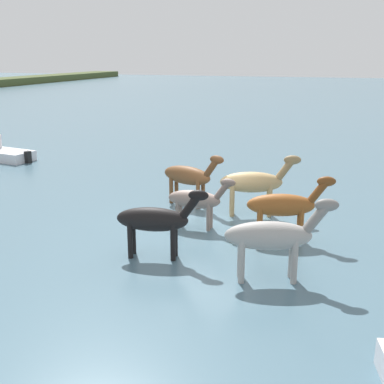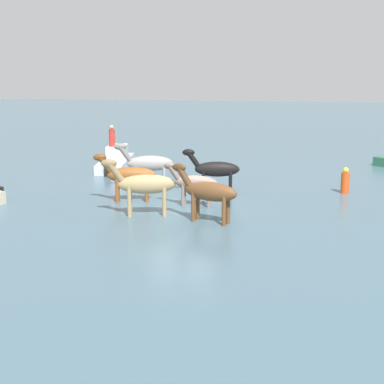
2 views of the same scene
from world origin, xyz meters
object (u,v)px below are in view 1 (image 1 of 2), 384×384
object	(u,v)px
horse_lead	(189,176)
horse_dark_mare	(254,182)
horse_dun_straggler	(196,200)
horse_pinto_flank	(272,236)
horse_gray_outer	(156,220)
horse_mid_herd	(284,205)

from	to	relation	value
horse_lead	horse_dark_mare	bearing A→B (deg)	7.59
horse_dun_straggler	horse_lead	xyz separation A→B (m)	(2.20, 0.99, 0.16)
horse_dark_mare	horse_lead	distance (m)	2.46
horse_lead	horse_pinto_flank	xyz separation A→B (m)	(-5.10, -3.81, 0.05)
horse_gray_outer	horse_dun_straggler	distance (m)	2.53
horse_dark_mare	horse_gray_outer	world-z (taller)	horse_dark_mare
horse_lead	horse_pinto_flank	distance (m)	6.37
horse_dark_mare	horse_mid_herd	bearing A→B (deg)	-73.58
horse_gray_outer	horse_lead	world-z (taller)	horse_lead
horse_gray_outer	horse_pinto_flank	distance (m)	3.18
horse_dun_straggler	horse_mid_herd	size ratio (longest dim) A/B	0.86
horse_lead	horse_mid_herd	world-z (taller)	horse_lead
horse_dun_straggler	horse_lead	size ratio (longest dim) A/B	0.85
horse_dun_straggler	horse_lead	world-z (taller)	horse_lead
horse_dun_straggler	horse_mid_herd	xyz separation A→B (m)	(-0.20, -2.72, 0.15)
horse_dun_straggler	horse_gray_outer	bearing A→B (deg)	-97.91
horse_dark_mare	horse_pinto_flank	world-z (taller)	horse_dark_mare
horse_lead	horse_mid_herd	bearing A→B (deg)	-16.15
horse_gray_outer	horse_pinto_flank	size ratio (longest dim) A/B	0.94
horse_lead	horse_gray_outer	bearing A→B (deg)	-65.29
horse_dark_mare	horse_pinto_flank	size ratio (longest dim) A/B	1.01
horse_gray_outer	horse_dun_straggler	size ratio (longest dim) A/B	1.16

